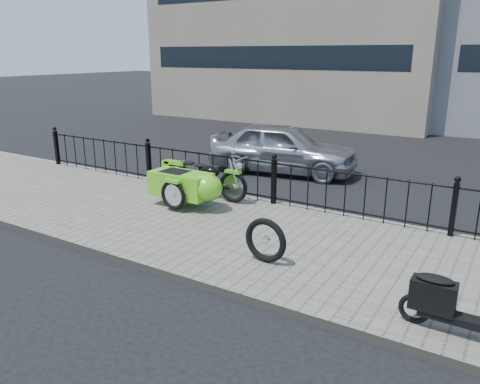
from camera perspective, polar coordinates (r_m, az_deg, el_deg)
The scene contains 8 objects.
ground at distance 8.96m, azimuth 0.19°, elevation -4.29°, with size 120.00×120.00×0.00m, color black.
sidewalk at distance 8.54m, azimuth -1.57°, elevation -4.93°, with size 30.00×3.80×0.12m, color slate.
curb at distance 10.12m, azimuth 4.45°, elevation -1.49°, with size 30.00×0.10×0.12m, color gray.
iron_fence at distance 9.85m, azimuth 4.15°, elevation 1.21°, with size 14.11×0.11×1.08m.
motorcycle_sidecar at distance 9.75m, azimuth -5.86°, elevation 1.04°, with size 2.28×1.48×0.98m.
scooter at distance 5.91m, azimuth 24.56°, elevation -12.36°, with size 1.37×0.40×0.93m.
spare_tire at distance 7.11m, azimuth 3.13°, elevation -5.91°, with size 0.71×0.71×0.10m, color black.
sedan_car at distance 12.94m, azimuth 5.26°, elevation 5.37°, with size 1.63×4.05×1.38m, color #B3B5BB.
Camera 1 is at (4.37, -7.14, 3.19)m, focal length 35.00 mm.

